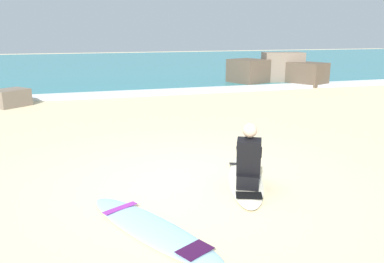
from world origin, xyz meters
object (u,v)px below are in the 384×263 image
(surfer_seated, at_px, (249,161))
(surfboard_spare_near, at_px, (151,228))
(shoreline_rock, at_px, (10,98))
(surfboard_main, at_px, (246,179))

(surfer_seated, xyz_separation_m, surfboard_spare_near, (-1.63, -0.83, -0.40))
(surfer_seated, xyz_separation_m, shoreline_rock, (-4.30, 8.23, -0.17))
(surfer_seated, relative_size, surfboard_spare_near, 0.41)
(shoreline_rock, bearing_deg, surfboard_spare_near, -73.58)
(surfboard_main, bearing_deg, shoreline_rock, 118.95)
(surfboard_main, relative_size, shoreline_rock, 2.25)
(surfboard_spare_near, relative_size, shoreline_rock, 2.29)
(surfboard_spare_near, bearing_deg, shoreline_rock, 106.42)
(surfboard_main, bearing_deg, surfer_seated, -108.49)
(surfboard_spare_near, height_order, shoreline_rock, shoreline_rock)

